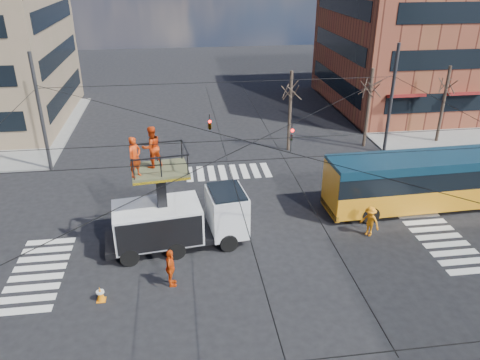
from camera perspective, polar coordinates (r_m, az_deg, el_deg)
name	(u,v)px	position (r m, az deg, el deg)	size (l,w,h in m)	color
ground	(251,256)	(23.17, 1.37, -9.21)	(120.00, 120.00, 0.00)	black
sidewalk_ne	(435,112)	(48.37, 22.69, 7.70)	(18.00, 18.00, 0.12)	slate
crosswalks	(251,256)	(23.17, 1.37, -9.19)	(22.40, 22.40, 0.02)	silver
building_ne	(442,31)	(50.00, 23.40, 16.35)	(20.06, 16.06, 14.00)	brown
overhead_network	(249,173)	(21.39, 1.13, 0.89)	(24.24, 24.24, 8.00)	#2D2D30
tree_a	(291,90)	(34.40, 6.22, 10.88)	(2.00, 2.00, 6.00)	#382B21
tree_b	(371,87)	(36.29, 15.64, 10.87)	(2.00, 2.00, 6.00)	#382B21
tree_c	(447,84)	(39.02, 23.92, 10.62)	(2.00, 2.00, 6.00)	#382B21
utility_truck	(179,209)	(23.15, -7.46, -3.49)	(7.23, 3.32, 6.28)	black
city_bus	(440,179)	(29.10, 23.20, 0.08)	(13.33, 3.04, 3.20)	orange
traffic_cone	(100,294)	(21.16, -16.66, -13.15)	(0.36, 0.36, 0.69)	orange
worker_ground	(171,268)	(21.01, -8.47, -10.58)	(1.07, 0.44, 1.82)	#DD470D
flagger	(370,221)	(25.23, 15.54, -4.88)	(1.07, 0.62, 1.66)	orange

